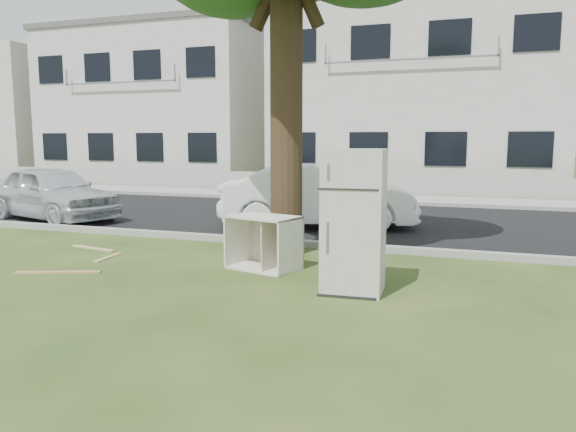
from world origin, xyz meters
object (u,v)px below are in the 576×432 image
(fridge, at_px, (354,221))
(car_left, at_px, (52,193))
(car_center, at_px, (318,196))
(cabinet, at_px, (264,242))

(fridge, relative_size, car_left, 0.47)
(car_center, height_order, car_left, car_center)
(fridge, relative_size, car_center, 0.43)
(cabinet, xyz_separation_m, car_center, (-0.34, 4.05, 0.29))
(fridge, xyz_separation_m, cabinet, (-1.56, 0.80, -0.51))
(car_center, relative_size, car_left, 1.09)
(fridge, distance_m, car_center, 5.21)
(cabinet, relative_size, car_left, 0.27)
(fridge, height_order, car_left, fridge)
(car_left, bearing_deg, fridge, -97.69)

